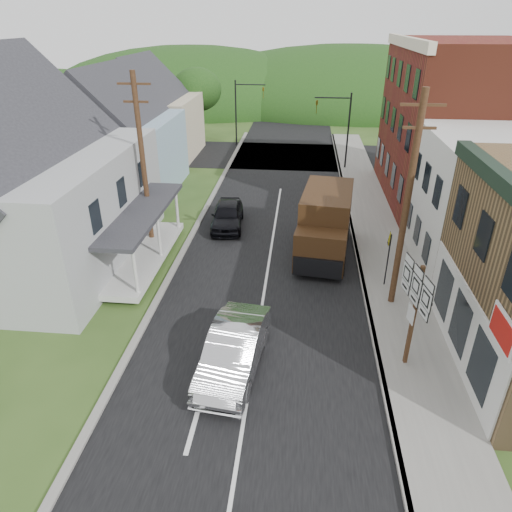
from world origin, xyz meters
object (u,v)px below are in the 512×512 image
(silver_sedan, at_px, (234,350))
(dark_sedan, at_px, (227,215))
(route_sign_cluster, at_px, (415,302))
(warning_sign, at_px, (388,251))
(delivery_van, at_px, (325,224))

(silver_sedan, bearing_deg, dark_sedan, 106.13)
(silver_sedan, height_order, route_sign_cluster, route_sign_cluster)
(silver_sedan, height_order, warning_sign, warning_sign)
(route_sign_cluster, bearing_deg, delivery_van, 96.74)
(silver_sedan, relative_size, dark_sedan, 1.14)
(delivery_van, bearing_deg, warning_sign, -41.96)
(delivery_van, relative_size, route_sign_cluster, 1.58)
(silver_sedan, height_order, dark_sedan, silver_sedan)
(delivery_van, height_order, route_sign_cluster, route_sign_cluster)
(dark_sedan, relative_size, delivery_van, 0.70)
(delivery_van, bearing_deg, route_sign_cluster, -65.71)
(silver_sedan, relative_size, delivery_van, 0.80)
(warning_sign, bearing_deg, silver_sedan, -113.96)
(dark_sedan, bearing_deg, silver_sedan, -84.33)
(silver_sedan, bearing_deg, delivery_van, 76.09)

